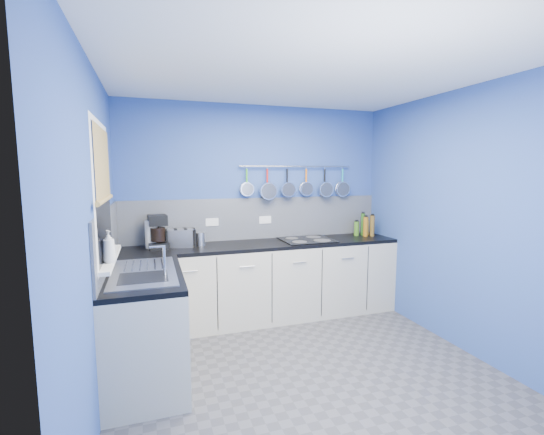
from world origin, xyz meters
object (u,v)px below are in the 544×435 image
paper_towel (152,234)px  coffee_maker (158,232)px  hob (307,240)px  toaster (181,238)px  soap_bottle_a (109,247)px  soap_bottle_b (110,249)px  canister (200,239)px

paper_towel → coffee_maker: size_ratio=0.83×
paper_towel → hob: size_ratio=0.50×
coffee_maker → toaster: (0.24, 0.02, -0.08)m
soap_bottle_a → hob: 2.35m
paper_towel → soap_bottle_b: bearing=-105.0°
coffee_maker → toaster: bearing=-3.1°
soap_bottle_a → toaster: soap_bottle_a is taller
canister → hob: bearing=-4.3°
soap_bottle_a → toaster: 1.34m
soap_bottle_b → toaster: size_ratio=0.58×
soap_bottle_a → canister: soap_bottle_a is taller
soap_bottle_b → toaster: 1.27m
coffee_maker → canister: coffee_maker is taller
toaster → canister: toaster is taller
soap_bottle_a → hob: size_ratio=0.40×
toaster → hob: (1.46, -0.09, -0.09)m
soap_bottle_b → toaster: bearing=61.5°
paper_towel → toaster: 0.31m
paper_towel → canister: size_ratio=2.07×
paper_towel → hob: paper_towel is taller
canister → paper_towel: bearing=178.9°
coffee_maker → toaster: coffee_maker is taller
soap_bottle_a → paper_towel: size_ratio=0.80×
soap_bottle_a → coffee_maker: soap_bottle_a is taller
soap_bottle_b → hob: soap_bottle_b is taller
coffee_maker → hob: (1.70, -0.07, -0.17)m
soap_bottle_b → hob: (2.06, 1.02, -0.23)m
hob → coffee_maker: bearing=177.6°
soap_bottle_a → canister: 1.46m
soap_bottle_a → paper_towel: 1.25m
coffee_maker → soap_bottle_a: bearing=-114.8°
canister → soap_bottle_b: bearing=-126.3°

